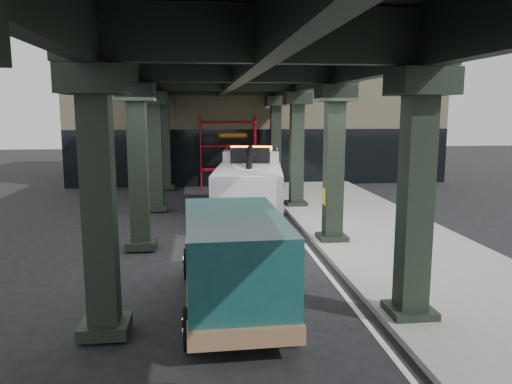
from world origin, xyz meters
TOP-DOWN VIEW (x-y plane):
  - ground at (0.00, 0.00)m, footprint 90.00×90.00m
  - sidewalk at (4.50, 2.00)m, footprint 5.00×40.00m
  - lane_stripe at (1.70, 2.00)m, footprint 0.12×38.00m
  - viaduct at (-0.40, 2.00)m, footprint 7.40×32.00m
  - building at (2.00, 20.00)m, footprint 22.00×10.00m
  - scaffolding at (0.00, 14.64)m, footprint 3.08×0.88m
  - tow_truck at (0.48, 7.05)m, footprint 3.44×8.82m
  - towed_van at (-0.91, -3.04)m, footprint 2.24×5.33m

SIDE VIEW (x-z plane):
  - ground at x=0.00m, z-range 0.00..0.00m
  - lane_stripe at x=1.70m, z-range 0.00..0.01m
  - sidewalk at x=4.50m, z-range 0.00..0.15m
  - towed_van at x=-0.91m, z-range 0.08..2.22m
  - tow_truck at x=0.48m, z-range -0.04..2.78m
  - scaffolding at x=0.00m, z-range 0.11..4.11m
  - building at x=2.00m, z-range 0.00..8.00m
  - viaduct at x=-0.40m, z-range 2.26..8.66m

